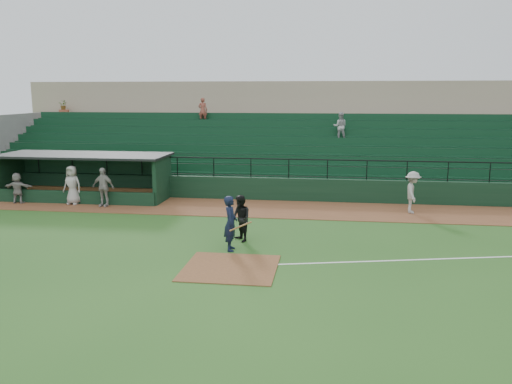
# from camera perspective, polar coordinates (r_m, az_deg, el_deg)

# --- Properties ---
(ground) EXTENTS (90.00, 90.00, 0.00)m
(ground) POSITION_cam_1_polar(r_m,az_deg,el_deg) (18.24, -2.20, -7.21)
(ground) COLOR #25501A
(ground) RESTS_ON ground
(warning_track) EXTENTS (40.00, 4.00, 0.03)m
(warning_track) POSITION_cam_1_polar(r_m,az_deg,el_deg) (25.88, 0.92, -1.80)
(warning_track) COLOR brown
(warning_track) RESTS_ON ground
(home_plate_dirt) EXTENTS (3.00, 3.00, 0.03)m
(home_plate_dirt) POSITION_cam_1_polar(r_m,az_deg,el_deg) (17.30, -2.79, -8.16)
(home_plate_dirt) COLOR brown
(home_plate_dirt) RESTS_ON ground
(foul_line) EXTENTS (17.49, 4.44, 0.01)m
(foul_line) POSITION_cam_1_polar(r_m,az_deg,el_deg) (19.73, 22.16, -6.60)
(foul_line) COLOR white
(foul_line) RESTS_ON ground
(stadium_structure) EXTENTS (38.00, 13.08, 6.40)m
(stadium_structure) POSITION_cam_1_polar(r_m,az_deg,el_deg) (33.85, 2.70, 5.05)
(stadium_structure) COLOR black
(stadium_structure) RESTS_ON ground
(dugout) EXTENTS (8.90, 3.20, 2.42)m
(dugout) POSITION_cam_1_polar(r_m,az_deg,el_deg) (29.89, -17.58, 1.95)
(dugout) COLOR black
(dugout) RESTS_ON ground
(batter_at_plate) EXTENTS (1.08, 0.78, 2.00)m
(batter_at_plate) POSITION_cam_1_polar(r_m,az_deg,el_deg) (18.96, -2.75, -3.39)
(batter_at_plate) COLOR black
(batter_at_plate) RESTS_ON ground
(umpire) EXTENTS (1.04, 1.09, 1.78)m
(umpire) POSITION_cam_1_polar(r_m,az_deg,el_deg) (20.11, -1.68, -2.88)
(umpire) COLOR black
(umpire) RESTS_ON ground
(runner) EXTENTS (0.82, 1.32, 1.96)m
(runner) POSITION_cam_1_polar(r_m,az_deg,el_deg) (25.79, 16.53, -0.03)
(runner) COLOR #A19C96
(runner) RESTS_ON warning_track
(dugout_player_a) EXTENTS (1.18, 0.59, 1.94)m
(dugout_player_a) POSITION_cam_1_polar(r_m,az_deg,el_deg) (27.26, -16.17, 0.52)
(dugout_player_a) COLOR #9D9793
(dugout_player_a) RESTS_ON warning_track
(dugout_player_b) EXTENTS (1.02, 0.73, 1.96)m
(dugout_player_b) POSITION_cam_1_polar(r_m,az_deg,el_deg) (28.24, -19.20, 0.71)
(dugout_player_b) COLOR #ABA5A0
(dugout_player_b) RESTS_ON warning_track
(dugout_player_c) EXTENTS (1.49, 0.57, 1.57)m
(dugout_player_c) POSITION_cam_1_polar(r_m,az_deg,el_deg) (29.60, -24.33, 0.40)
(dugout_player_c) COLOR gray
(dugout_player_c) RESTS_ON warning_track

